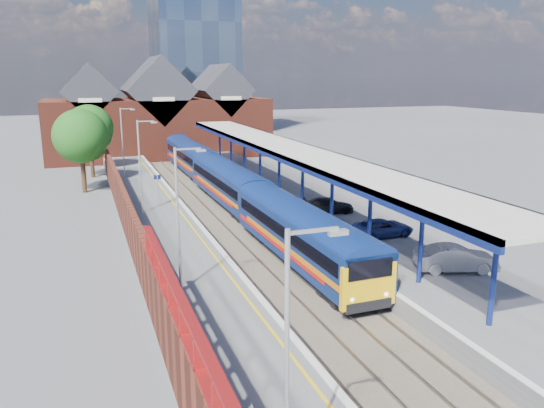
{
  "coord_description": "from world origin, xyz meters",
  "views": [
    {
      "loc": [
        -10.5,
        -18.07,
        11.19
      ],
      "look_at": [
        1.5,
        15.1,
        2.6
      ],
      "focal_mm": 35.0,
      "sensor_mm": 36.0,
      "label": 1
    }
  ],
  "objects_px": {
    "lamp_post_c": "(141,161)",
    "parked_car_blue": "(383,228)",
    "lamp_post_b": "(180,211)",
    "lamp_post_a": "(292,355)",
    "train": "(207,166)",
    "lamp_post_d": "(123,138)",
    "platform_sign": "(158,185)",
    "parked_car_silver": "(456,259)",
    "parked_car_dark": "(328,205)"
  },
  "relations": [
    {
      "from": "lamp_post_c",
      "to": "parked_car_blue",
      "type": "xyz_separation_m",
      "value": [
        13.89,
        -11.45,
        -3.43
      ]
    },
    {
      "from": "lamp_post_b",
      "to": "parked_car_blue",
      "type": "distance_m",
      "value": 15.01
    },
    {
      "from": "lamp_post_c",
      "to": "parked_car_blue",
      "type": "height_order",
      "value": "lamp_post_c"
    },
    {
      "from": "lamp_post_a",
      "to": "lamp_post_b",
      "type": "relative_size",
      "value": 1.0
    },
    {
      "from": "train",
      "to": "parked_car_blue",
      "type": "relative_size",
      "value": 16.27
    },
    {
      "from": "lamp_post_a",
      "to": "lamp_post_c",
      "type": "relative_size",
      "value": 1.0
    },
    {
      "from": "train",
      "to": "lamp_post_d",
      "type": "distance_m",
      "value": 9.0
    },
    {
      "from": "platform_sign",
      "to": "parked_car_blue",
      "type": "height_order",
      "value": "platform_sign"
    },
    {
      "from": "platform_sign",
      "to": "lamp_post_b",
      "type": "bearing_deg",
      "value": -94.33
    },
    {
      "from": "lamp_post_b",
      "to": "platform_sign",
      "type": "distance_m",
      "value": 18.2
    },
    {
      "from": "lamp_post_c",
      "to": "parked_car_silver",
      "type": "distance_m",
      "value": 23.38
    },
    {
      "from": "lamp_post_c",
      "to": "lamp_post_d",
      "type": "xyz_separation_m",
      "value": [
        0.0,
        16.0,
        0.0
      ]
    },
    {
      "from": "lamp_post_b",
      "to": "parked_car_silver",
      "type": "bearing_deg",
      "value": -9.29
    },
    {
      "from": "lamp_post_b",
      "to": "parked_car_blue",
      "type": "bearing_deg",
      "value": 18.12
    },
    {
      "from": "lamp_post_c",
      "to": "lamp_post_d",
      "type": "distance_m",
      "value": 16.0
    },
    {
      "from": "train",
      "to": "lamp_post_d",
      "type": "height_order",
      "value": "lamp_post_d"
    },
    {
      "from": "lamp_post_b",
      "to": "lamp_post_c",
      "type": "xyz_separation_m",
      "value": [
        0.0,
        16.0,
        0.0
      ]
    },
    {
      "from": "lamp_post_d",
      "to": "parked_car_blue",
      "type": "distance_m",
      "value": 30.96
    },
    {
      "from": "lamp_post_d",
      "to": "parked_car_dark",
      "type": "height_order",
      "value": "lamp_post_d"
    },
    {
      "from": "train",
      "to": "lamp_post_c",
      "type": "xyz_separation_m",
      "value": [
        -7.86,
        -12.68,
        2.87
      ]
    },
    {
      "from": "lamp_post_b",
      "to": "lamp_post_c",
      "type": "bearing_deg",
      "value": 90.0
    },
    {
      "from": "lamp_post_c",
      "to": "parked_car_blue",
      "type": "distance_m",
      "value": 18.33
    },
    {
      "from": "lamp_post_d",
      "to": "train",
      "type": "bearing_deg",
      "value": -22.91
    },
    {
      "from": "lamp_post_b",
      "to": "parked_car_dark",
      "type": "relative_size",
      "value": 1.8
    },
    {
      "from": "train",
      "to": "platform_sign",
      "type": "height_order",
      "value": "platform_sign"
    },
    {
      "from": "lamp_post_d",
      "to": "parked_car_blue",
      "type": "bearing_deg",
      "value": -63.17
    },
    {
      "from": "parked_car_blue",
      "to": "lamp_post_a",
      "type": "bearing_deg",
      "value": 142.98
    },
    {
      "from": "train",
      "to": "lamp_post_a",
      "type": "xyz_separation_m",
      "value": [
        -7.86,
        -42.68,
        2.87
      ]
    },
    {
      "from": "train",
      "to": "parked_car_blue",
      "type": "xyz_separation_m",
      "value": [
        6.03,
        -24.14,
        -0.56
      ]
    },
    {
      "from": "train",
      "to": "platform_sign",
      "type": "bearing_deg",
      "value": -121.3
    },
    {
      "from": "parked_car_silver",
      "to": "lamp_post_a",
      "type": "bearing_deg",
      "value": 148.25
    },
    {
      "from": "lamp_post_c",
      "to": "parked_car_silver",
      "type": "relative_size",
      "value": 1.64
    },
    {
      "from": "train",
      "to": "parked_car_silver",
      "type": "distance_m",
      "value": 31.63
    },
    {
      "from": "lamp_post_d",
      "to": "parked_car_dark",
      "type": "xyz_separation_m",
      "value": [
        13.22,
        -20.71,
        -3.43
      ]
    },
    {
      "from": "lamp_post_a",
      "to": "lamp_post_b",
      "type": "distance_m",
      "value": 14.0
    },
    {
      "from": "lamp_post_a",
      "to": "parked_car_blue",
      "type": "distance_m",
      "value": 23.42
    },
    {
      "from": "lamp_post_b",
      "to": "lamp_post_c",
      "type": "distance_m",
      "value": 16.0
    },
    {
      "from": "lamp_post_b",
      "to": "parked_car_dark",
      "type": "distance_m",
      "value": 17.72
    },
    {
      "from": "lamp_post_d",
      "to": "parked_car_dark",
      "type": "bearing_deg",
      "value": -57.45
    },
    {
      "from": "parked_car_silver",
      "to": "train",
      "type": "bearing_deg",
      "value": 30.18
    },
    {
      "from": "parked_car_dark",
      "to": "parked_car_blue",
      "type": "height_order",
      "value": "same"
    },
    {
      "from": "train",
      "to": "parked_car_dark",
      "type": "xyz_separation_m",
      "value": [
        5.36,
        -17.39,
        -0.56
      ]
    },
    {
      "from": "train",
      "to": "lamp_post_c",
      "type": "relative_size",
      "value": 9.42
    },
    {
      "from": "parked_car_dark",
      "to": "lamp_post_c",
      "type": "bearing_deg",
      "value": 85.24
    },
    {
      "from": "parked_car_blue",
      "to": "parked_car_silver",
      "type": "bearing_deg",
      "value": -178.01
    },
    {
      "from": "parked_car_dark",
      "to": "train",
      "type": "bearing_deg",
      "value": 31.98
    },
    {
      "from": "parked_car_silver",
      "to": "parked_car_blue",
      "type": "bearing_deg",
      "value": 20.88
    },
    {
      "from": "lamp_post_a",
      "to": "parked_car_silver",
      "type": "xyz_separation_m",
      "value": [
        14.15,
        11.68,
        -3.29
      ]
    },
    {
      "from": "lamp_post_b",
      "to": "parked_car_silver",
      "type": "distance_m",
      "value": 14.71
    },
    {
      "from": "lamp_post_a",
      "to": "parked_car_silver",
      "type": "bearing_deg",
      "value": 39.55
    }
  ]
}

